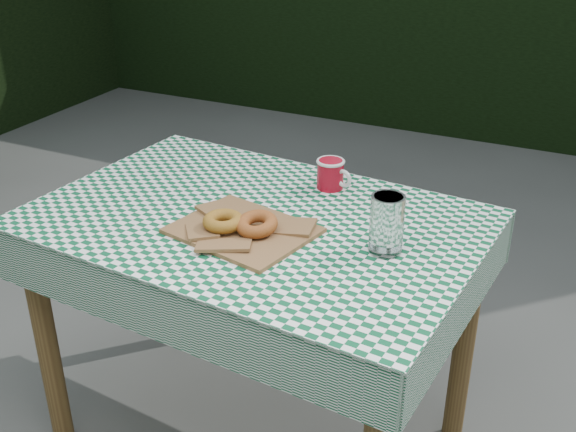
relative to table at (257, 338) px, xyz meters
The scene contains 8 objects.
ground 0.38m from the table, 46.87° to the left, with size 60.00×60.00×0.00m, color #4A4B46.
table is the anchor object (origin of this frame).
tablecloth 0.38m from the table, ahead, with size 1.14×0.76×0.01m, color #0B4A2A.
paper_bag 0.40m from the table, 79.97° to the right, with size 0.32×0.26×0.02m, color olive.
bagel_front 0.43m from the table, 102.97° to the right, with size 0.10×0.10×0.03m, color olive.
bagel_back 0.43m from the table, 58.47° to the right, with size 0.10×0.10×0.03m, color #A25521.
coffee_mug 0.50m from the table, 67.32° to the left, with size 0.15×0.15×0.08m, color maroon, non-canonical shape.
drinking_glass 0.58m from the table, ahead, with size 0.08×0.08×0.14m, color white.
Camera 1 is at (0.71, -1.45, 1.55)m, focal length 43.16 mm.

